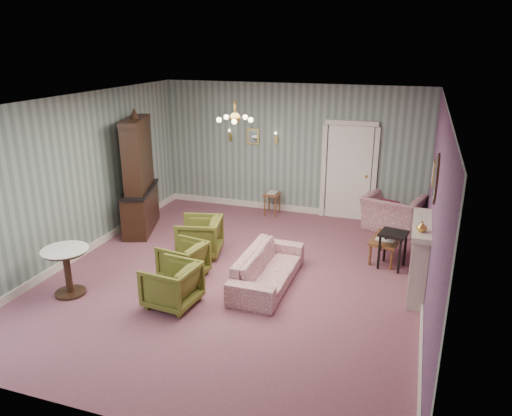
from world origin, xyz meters
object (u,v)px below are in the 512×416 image
(wingback_chair, at_px, (393,207))
(olive_chair_c, at_px, (199,235))
(side_table_black, at_px, (392,250))
(sofa_chintz, at_px, (268,263))
(dresser, at_px, (138,172))
(olive_chair_b, at_px, (183,258))
(olive_chair_a, at_px, (172,283))
(pedestal_table, at_px, (68,272))
(coffee_table, at_px, (386,249))
(fireplace, at_px, (419,258))

(wingback_chair, bearing_deg, olive_chair_c, 52.92)
(side_table_black, bearing_deg, olive_chair_c, -170.93)
(sofa_chintz, bearing_deg, dresser, 65.71)
(olive_chair_b, relative_size, side_table_black, 1.03)
(wingback_chair, bearing_deg, dresser, 34.86)
(olive_chair_a, bearing_deg, pedestal_table, -76.97)
(pedestal_table, bearing_deg, olive_chair_a, 7.29)
(sofa_chintz, distance_m, coffee_table, 2.34)
(dresser, relative_size, fireplace, 1.76)
(olive_chair_a, relative_size, side_table_black, 1.11)
(olive_chair_a, xyz_separation_m, coffee_table, (2.89, 2.66, -0.15))
(sofa_chintz, distance_m, pedestal_table, 3.11)
(olive_chair_b, height_order, dresser, dresser)
(olive_chair_b, distance_m, wingback_chair, 4.62)
(olive_chair_a, height_order, dresser, dresser)
(side_table_black, relative_size, pedestal_table, 0.86)
(olive_chair_c, height_order, sofa_chintz, olive_chair_c)
(sofa_chintz, bearing_deg, fireplace, -77.12)
(sofa_chintz, relative_size, pedestal_table, 2.50)
(sofa_chintz, distance_m, wingback_chair, 3.62)
(sofa_chintz, bearing_deg, wingback_chair, -28.28)
(sofa_chintz, xyz_separation_m, wingback_chair, (1.74, 3.17, 0.12))
(olive_chair_b, distance_m, fireplace, 3.77)
(pedestal_table, bearing_deg, wingback_chair, 44.50)
(sofa_chintz, relative_size, side_table_black, 2.92)
(dresser, height_order, side_table_black, dresser)
(olive_chair_c, relative_size, side_table_black, 1.18)
(olive_chair_a, xyz_separation_m, pedestal_table, (-1.68, -0.21, 0.02))
(olive_chair_c, xyz_separation_m, sofa_chintz, (1.54, -0.72, -0.01))
(sofa_chintz, relative_size, fireplace, 1.37)
(fireplace, bearing_deg, olive_chair_a, -155.03)
(olive_chair_c, xyz_separation_m, coffee_table, (3.27, 0.85, -0.17))
(olive_chair_b, bearing_deg, sofa_chintz, 108.71)
(coffee_table, bearing_deg, dresser, -179.05)
(olive_chair_c, relative_size, wingback_chair, 0.69)
(wingback_chair, xyz_separation_m, coffee_table, (-0.00, -1.61, -0.28))
(olive_chair_a, relative_size, wingback_chair, 0.65)
(sofa_chintz, bearing_deg, pedestal_table, 115.33)
(olive_chair_a, distance_m, sofa_chintz, 1.59)
(sofa_chintz, relative_size, coffee_table, 2.28)
(olive_chair_a, height_order, fireplace, fireplace)
(olive_chair_a, distance_m, side_table_black, 3.82)
(olive_chair_b, distance_m, pedestal_table, 1.80)
(olive_chair_a, bearing_deg, side_table_black, 133.80)
(sofa_chintz, distance_m, fireplace, 2.35)
(olive_chair_a, height_order, pedestal_table, pedestal_table)
(side_table_black, bearing_deg, dresser, 177.47)
(olive_chair_a, relative_size, olive_chair_c, 0.94)
(sofa_chintz, bearing_deg, olive_chair_c, 65.42)
(olive_chair_b, bearing_deg, pedestal_table, -42.32)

